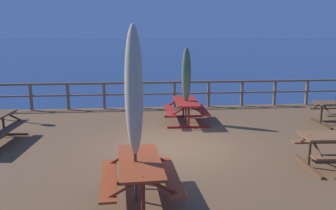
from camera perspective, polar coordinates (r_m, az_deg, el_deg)
The scene contains 7 objects.
ground_plane at distance 9.64m, azimuth 0.50°, elevation -10.49°, with size 600.00×600.00×0.00m, color navy.
wooden_deck at distance 9.52m, azimuth 0.50°, elevation -8.74°, with size 16.24×10.65×0.63m, color brown.
railing_waterside_far at distance 14.26m, azimuth -1.81°, elevation 2.47°, with size 16.04×0.10×1.09m.
picnic_table_back_right at distance 6.40m, azimuth -4.67°, elevation -10.87°, with size 1.48×1.90×0.78m.
picnic_table_back_left at distance 11.90m, azimuth 2.98°, elevation -0.24°, with size 1.46×1.94×0.78m.
patio_umbrella_tall_back_right at distance 5.95m, azimuth -5.66°, elevation 2.11°, with size 0.32×0.32×3.18m.
patio_umbrella_tall_front at distance 11.70m, azimuth 3.05°, elevation 4.96°, with size 0.32×0.32×2.59m.
Camera 1 is at (-1.00, -8.87, 3.63)m, focal length 36.80 mm.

